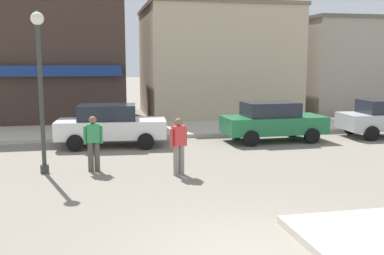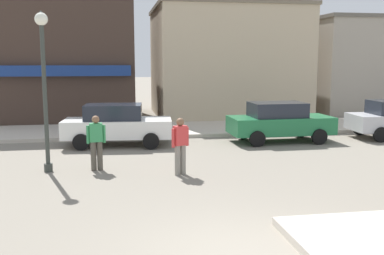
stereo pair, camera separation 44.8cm
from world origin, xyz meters
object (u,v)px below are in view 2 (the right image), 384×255
Objects in this scene: lamp_post at (44,69)px; pedestrian_crossing_far at (180,144)px; pedestrian_crossing_near at (96,141)px; parked_car_nearest at (117,124)px; parked_car_second at (280,121)px.

pedestrian_crossing_far is at bearing -15.15° from lamp_post.
lamp_post is at bearing 177.17° from pedestrian_crossing_near.
pedestrian_crossing_near is (1.38, -0.07, -2.09)m from lamp_post.
lamp_post is 2.82× the size of pedestrian_crossing_far.
parked_car_nearest is (1.99, 3.75, -2.15)m from lamp_post.
pedestrian_crossing_near reaches higher than parked_car_nearest.
pedestrian_crossing_far is at bearing -135.84° from parked_car_second.
pedestrian_crossing_far is (3.71, -1.00, -2.09)m from lamp_post.
parked_car_second is (8.30, 3.46, -2.15)m from lamp_post.
pedestrian_crossing_far reaches higher than parked_car_second.
lamp_post reaches higher than parked_car_second.
parked_car_nearest is 2.57× the size of pedestrian_crossing_far.
parked_car_second is at bearing 44.16° from pedestrian_crossing_far.
parked_car_second is 6.41m from pedestrian_crossing_far.
lamp_post is at bearing -157.37° from parked_car_second.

